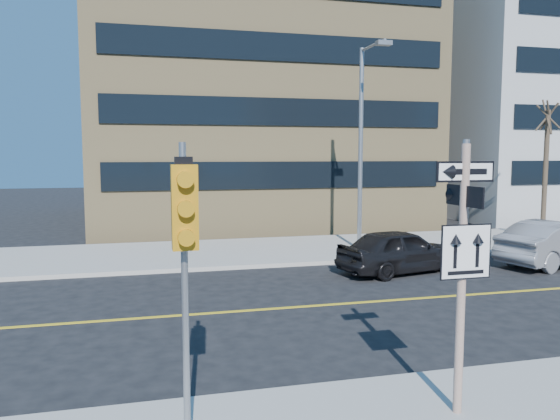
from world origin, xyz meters
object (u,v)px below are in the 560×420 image
object	(u,v)px
sign_pole	(463,262)
parked_car_a	(400,251)
traffic_signal	(185,233)
parked_car_b	(558,243)
street_tree_west	(548,120)
streetlight_a	(363,135)

from	to	relation	value
sign_pole	parked_car_a	world-z (taller)	sign_pole
traffic_signal	parked_car_b	world-z (taller)	traffic_signal
sign_pole	traffic_signal	xyz separation A→B (m)	(-4.00, -0.15, 0.59)
traffic_signal	street_tree_west	size ratio (longest dim) A/B	0.63
sign_pole	parked_car_a	xyz separation A→B (m)	(3.91, 9.68, -1.68)
parked_car_a	streetlight_a	distance (m)	5.37
parked_car_a	streetlight_a	xyz separation A→B (m)	(0.09, 3.59, 4.00)
parked_car_a	streetlight_a	world-z (taller)	streetlight_a
street_tree_west	parked_car_b	bearing A→B (deg)	-124.57
traffic_signal	streetlight_a	xyz separation A→B (m)	(8.00, 13.42, 1.73)
parked_car_b	sign_pole	bearing A→B (deg)	118.30
sign_pole	parked_car_a	bearing A→B (deg)	68.03
parked_car_a	street_tree_west	world-z (taller)	street_tree_west
traffic_signal	street_tree_west	distance (m)	22.14
sign_pole	streetlight_a	xyz separation A→B (m)	(4.00, 13.27, 2.32)
street_tree_west	streetlight_a	bearing A→B (deg)	-176.55
traffic_signal	streetlight_a	size ratio (longest dim) A/B	0.50
parked_car_b	streetlight_a	size ratio (longest dim) A/B	0.62
sign_pole	street_tree_west	world-z (taller)	street_tree_west
sign_pole	parked_car_b	bearing A→B (deg)	43.35
sign_pole	streetlight_a	distance (m)	14.05
parked_car_a	street_tree_west	bearing A→B (deg)	-77.87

